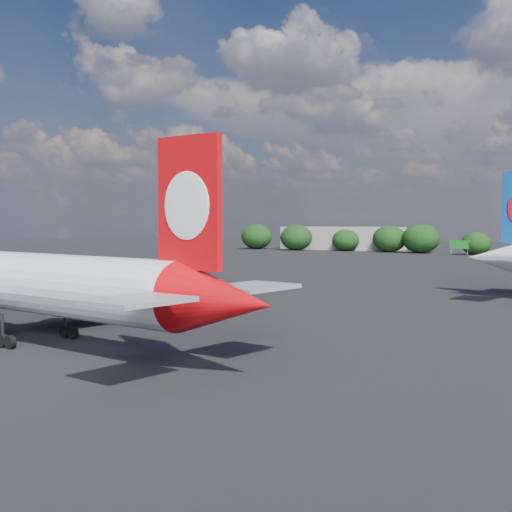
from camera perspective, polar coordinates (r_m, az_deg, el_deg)
The scene contains 5 objects.
ground at distance 109.12m, azimuth 6.80°, elevation -2.83°, with size 500.00×500.00×0.00m, color black.
qantas_airliner at distance 66.87m, azimuth -17.47°, elevation -2.19°, with size 52.26×49.75×17.04m.
terminal_building at distance 255.78m, azimuth 6.92°, elevation 1.42°, with size 42.00×16.00×8.00m.
highway_sign at distance 223.44m, azimuth 15.95°, elevation 0.87°, with size 6.00×0.30×4.50m.
horizon_treeline at distance 224.48m, azimuth 18.40°, elevation 1.10°, with size 206.93×15.77×9.33m.
Camera 1 is at (48.24, -37.24, 11.13)m, focal length 50.00 mm.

